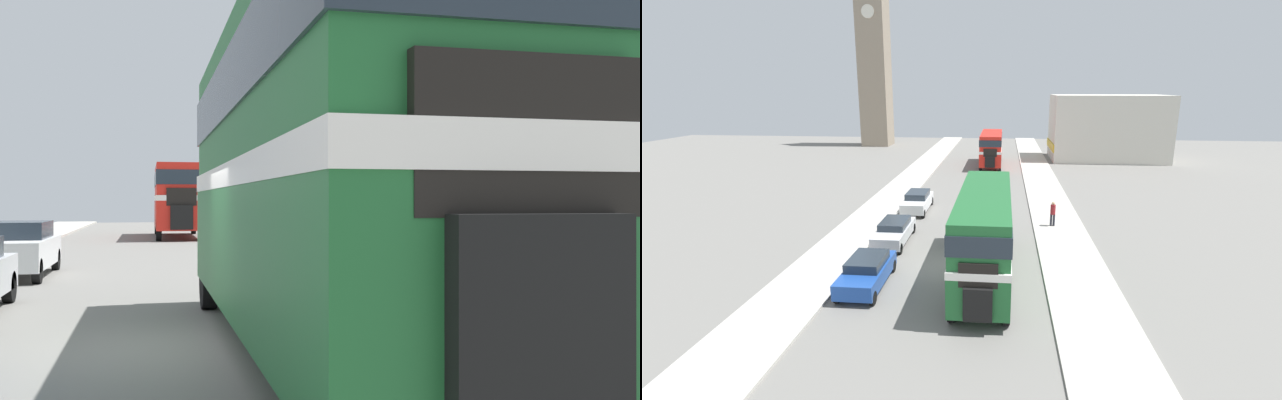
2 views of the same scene
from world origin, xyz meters
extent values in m
plane|color=slate|center=(0.00, 0.00, 0.00)|extent=(120.00, 120.00, 0.00)
cube|color=#B7B2A8|center=(6.75, 0.00, 0.06)|extent=(3.50, 120.00, 0.12)
cube|color=#B7B2A8|center=(-6.75, 0.00, 0.06)|extent=(3.50, 120.00, 0.12)
cube|color=#1E602D|center=(1.96, -0.87, 1.40)|extent=(2.55, 10.95, 1.72)
cube|color=white|center=(1.96, -0.87, 2.42)|extent=(2.57, 11.00, 0.31)
cube|color=#1E602D|center=(1.96, -0.87, 3.51)|extent=(2.49, 10.73, 1.88)
cube|color=#232D38|center=(1.96, -0.87, 3.60)|extent=(2.57, 10.84, 0.84)
cube|color=black|center=(1.96, -6.44, 1.31)|extent=(1.15, 0.20, 1.38)
cube|color=black|center=(1.96, -6.29, 2.48)|extent=(1.53, 0.12, 1.00)
cylinder|color=black|center=(0.83, -5.43, 0.57)|extent=(0.28, 1.14, 1.14)
cylinder|color=black|center=(3.09, -5.43, 0.57)|extent=(0.28, 1.14, 1.14)
cylinder|color=black|center=(0.83, 3.58, 0.57)|extent=(0.28, 1.14, 1.14)
cylinder|color=black|center=(3.09, 3.58, 0.57)|extent=(0.28, 1.14, 1.14)
cube|color=red|center=(1.35, 31.16, 1.31)|extent=(2.51, 9.56, 1.54)
cube|color=white|center=(1.35, 31.16, 2.22)|extent=(2.53, 9.60, 0.28)
cube|color=red|center=(1.35, 31.16, 3.20)|extent=(2.46, 9.37, 1.68)
cube|color=#232D38|center=(1.35, 31.16, 3.28)|extent=(2.53, 9.46, 0.76)
cube|color=black|center=(1.35, 26.28, 1.23)|extent=(1.13, 0.20, 1.23)
cube|color=black|center=(1.35, 26.42, 2.28)|extent=(1.51, 0.12, 0.90)
cylinder|color=black|center=(0.24, 27.29, 0.57)|extent=(0.28, 1.14, 1.14)
cylinder|color=black|center=(2.47, 27.29, 0.57)|extent=(0.28, 1.14, 1.14)
cylinder|color=black|center=(0.24, 34.91, 0.57)|extent=(0.28, 1.14, 1.14)
cylinder|color=black|center=(2.47, 34.91, 0.57)|extent=(0.28, 1.14, 1.14)
cube|color=#1E479E|center=(-3.66, -2.63, 0.65)|extent=(1.84, 4.46, 0.73)
cube|color=#232D38|center=(-3.66, -2.45, 1.24)|extent=(1.62, 2.32, 0.44)
cylinder|color=black|center=(-4.48, -4.41, 0.32)|extent=(0.20, 0.64, 0.64)
cylinder|color=black|center=(-2.84, -4.41, 0.32)|extent=(0.20, 0.64, 0.64)
cylinder|color=black|center=(-4.48, -0.85, 0.32)|extent=(0.20, 0.64, 0.64)
cylinder|color=black|center=(-2.84, -0.85, 0.32)|extent=(0.20, 0.64, 0.64)
cube|color=silver|center=(-3.85, 3.48, 0.64)|extent=(1.78, 4.66, 0.70)
cube|color=#232D38|center=(-3.85, 3.67, 1.19)|extent=(1.57, 2.42, 0.41)
cylinder|color=black|center=(-4.64, 1.60, 0.32)|extent=(0.20, 0.64, 0.64)
cylinder|color=black|center=(-3.06, 1.60, 0.32)|extent=(0.20, 0.64, 0.64)
cylinder|color=black|center=(-4.64, 5.36, 0.32)|extent=(0.20, 0.64, 0.64)
cylinder|color=black|center=(-3.06, 5.36, 0.32)|extent=(0.20, 0.64, 0.64)
cube|color=white|center=(-3.79, 10.55, 0.66)|extent=(1.79, 4.60, 0.75)
cube|color=#232D38|center=(-3.79, 10.74, 1.27)|extent=(1.58, 2.39, 0.46)
cylinder|color=black|center=(-4.59, 8.70, 0.32)|extent=(0.20, 0.64, 0.64)
cylinder|color=black|center=(-2.99, 8.70, 0.32)|extent=(0.20, 0.64, 0.64)
cylinder|color=black|center=(-4.59, 12.40, 0.32)|extent=(0.20, 0.64, 0.64)
cylinder|color=black|center=(-2.99, 12.40, 0.32)|extent=(0.20, 0.64, 0.64)
cylinder|color=#282833|center=(6.21, 7.38, 0.54)|extent=(0.16, 0.16, 0.84)
cylinder|color=#282833|center=(6.40, 7.38, 0.54)|extent=(0.16, 0.16, 0.84)
cylinder|color=maroon|center=(6.31, 7.38, 1.29)|extent=(0.35, 0.35, 0.66)
sphere|color=tan|center=(6.31, 7.38, 1.73)|extent=(0.23, 0.23, 0.23)
cube|color=gray|center=(-18.02, 48.61, 12.45)|extent=(4.40, 4.40, 24.90)
cylinder|color=silver|center=(-18.02, 46.36, 20.42)|extent=(1.98, 0.10, 1.98)
cube|color=beige|center=(16.41, 37.28, 4.21)|extent=(14.45, 8.62, 8.41)
cube|color=gold|center=(9.13, 37.28, 1.85)|extent=(0.12, 8.19, 1.01)
camera|label=1|loc=(-0.30, -10.22, 2.08)|focal=40.00mm
camera|label=2|loc=(2.79, -21.26, 9.45)|focal=24.00mm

